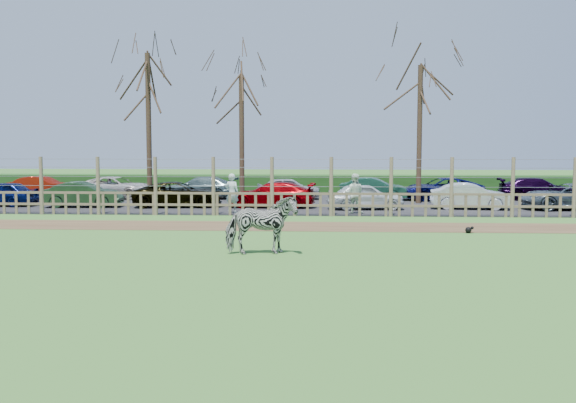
# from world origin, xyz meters

# --- Properties ---
(ground) EXTENTS (120.00, 120.00, 0.00)m
(ground) POSITION_xyz_m (0.00, 0.00, 0.00)
(ground) COLOR #62943C
(ground) RESTS_ON ground
(dirt_strip) EXTENTS (34.00, 2.80, 0.01)m
(dirt_strip) POSITION_xyz_m (0.00, 4.50, 0.01)
(dirt_strip) COLOR brown
(dirt_strip) RESTS_ON ground
(asphalt) EXTENTS (44.00, 13.00, 0.04)m
(asphalt) POSITION_xyz_m (0.00, 14.50, 0.02)
(asphalt) COLOR #232326
(asphalt) RESTS_ON ground
(hedge) EXTENTS (46.00, 2.00, 1.10)m
(hedge) POSITION_xyz_m (0.00, 21.50, 0.55)
(hedge) COLOR #1E4716
(hedge) RESTS_ON ground
(fence) EXTENTS (30.16, 0.16, 2.50)m
(fence) POSITION_xyz_m (0.00, 8.00, 0.80)
(fence) COLOR brown
(fence) RESTS_ON ground
(tree_left) EXTENTS (4.80, 4.80, 7.88)m
(tree_left) POSITION_xyz_m (-6.50, 12.50, 5.62)
(tree_left) COLOR #3D2B1E
(tree_left) RESTS_ON ground
(tree_mid) EXTENTS (4.80, 4.80, 6.83)m
(tree_mid) POSITION_xyz_m (-2.00, 13.50, 4.87)
(tree_mid) COLOR #3D2B1E
(tree_mid) RESTS_ON ground
(tree_right) EXTENTS (4.80, 4.80, 7.35)m
(tree_right) POSITION_xyz_m (7.00, 14.00, 5.24)
(tree_right) COLOR #3D2B1E
(tree_right) RESTS_ON ground
(zebra) EXTENTS (2.07, 1.26, 1.63)m
(zebra) POSITION_xyz_m (0.50, -1.62, 0.82)
(zebra) COLOR gray
(zebra) RESTS_ON ground
(visitor_a) EXTENTS (0.73, 0.60, 1.72)m
(visitor_a) POSITION_xyz_m (-1.81, 8.71, 0.90)
(visitor_a) COLOR silver
(visitor_a) RESTS_ON asphalt
(visitor_b) EXTENTS (0.94, 0.78, 1.72)m
(visitor_b) POSITION_xyz_m (3.51, 8.83, 0.90)
(visitor_b) COLOR silver
(visitor_b) RESTS_ON asphalt
(crow) EXTENTS (0.29, 0.21, 0.24)m
(crow) POSITION_xyz_m (7.15, 3.04, 0.12)
(crow) COLOR black
(crow) RESTS_ON ground
(car_0) EXTENTS (3.56, 1.51, 1.20)m
(car_0) POSITION_xyz_m (-13.53, 11.24, 0.64)
(car_0) COLOR #071147
(car_0) RESTS_ON asphalt
(car_1) EXTENTS (3.73, 1.56, 1.20)m
(car_1) POSITION_xyz_m (-9.31, 10.94, 0.64)
(car_1) COLOR #224124
(car_1) RESTS_ON asphalt
(car_2) EXTENTS (4.50, 2.44, 1.20)m
(car_2) POSITION_xyz_m (-4.80, 11.37, 0.64)
(car_2) COLOR black
(car_2) RESTS_ON asphalt
(car_3) EXTENTS (4.24, 1.97, 1.20)m
(car_3) POSITION_xyz_m (-0.30, 11.32, 0.64)
(car_3) COLOR #8B0005
(car_3) RESTS_ON asphalt
(car_4) EXTENTS (3.65, 1.76, 1.20)m
(car_4) POSITION_xyz_m (4.11, 10.63, 0.64)
(car_4) COLOR white
(car_4) RESTS_ON asphalt
(car_5) EXTENTS (3.76, 1.65, 1.20)m
(car_5) POSITION_xyz_m (8.97, 11.05, 0.64)
(car_5) COLOR silver
(car_5) RESTS_ON asphalt
(car_6) EXTENTS (4.39, 2.15, 1.20)m
(car_6) POSITION_xyz_m (13.38, 11.04, 0.64)
(car_6) COLOR #4E5E68
(car_6) RESTS_ON asphalt
(car_7) EXTENTS (3.70, 1.45, 1.20)m
(car_7) POSITION_xyz_m (-13.73, 16.26, 0.64)
(car_7) COLOR maroon
(car_7) RESTS_ON asphalt
(car_8) EXTENTS (4.55, 2.55, 1.20)m
(car_8) POSITION_xyz_m (-9.38, 16.00, 0.64)
(car_8) COLOR silver
(car_8) RESTS_ON asphalt
(car_9) EXTENTS (4.21, 1.89, 1.20)m
(car_9) POSITION_xyz_m (-4.70, 16.08, 0.64)
(car_9) COLOR #4E686A
(car_9) RESTS_ON asphalt
(car_10) EXTENTS (3.67, 1.84, 1.20)m
(car_10) POSITION_xyz_m (0.25, 15.92, 0.64)
(car_10) COLOR #B0B6B4
(car_10) RESTS_ON asphalt
(car_11) EXTENTS (3.76, 1.68, 1.20)m
(car_11) POSITION_xyz_m (4.85, 15.87, 0.64)
(car_11) COLOR #1D4F38
(car_11) RESTS_ON asphalt
(car_12) EXTENTS (4.54, 2.53, 1.20)m
(car_12) POSITION_xyz_m (8.53, 15.92, 0.64)
(car_12) COLOR #0A0D4D
(car_12) RESTS_ON asphalt
(car_13) EXTENTS (4.31, 2.19, 1.20)m
(car_13) POSITION_xyz_m (13.70, 16.24, 0.64)
(car_13) COLOR black
(car_13) RESTS_ON asphalt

